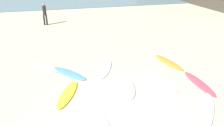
# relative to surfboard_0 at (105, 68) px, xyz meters

# --- Properties ---
(ground_plane) EXTENTS (120.00, 120.00, 0.00)m
(ground_plane) POSITION_rel_surfboard_0_xyz_m (0.00, -3.46, -0.03)
(ground_plane) COLOR beige
(surfboard_0) EXTENTS (1.35, 2.36, 0.07)m
(surfboard_0) POSITION_rel_surfboard_0_xyz_m (0.00, 0.00, 0.00)
(surfboard_0) COLOR white
(surfboard_0) RESTS_ON ground_plane
(surfboard_1) EXTENTS (1.91, 2.40, 0.07)m
(surfboard_1) POSITION_rel_surfboard_0_xyz_m (3.02, -4.36, -0.00)
(surfboard_1) COLOR white
(surfboard_1) RESTS_ON ground_plane
(surfboard_2) EXTENTS (1.28, 2.24, 0.09)m
(surfboard_2) POSITION_rel_surfboard_0_xyz_m (-2.01, -2.09, 0.01)
(surfboard_2) COLOR yellow
(surfboard_2) RESTS_ON ground_plane
(surfboard_3) EXTENTS (0.91, 2.41, 0.08)m
(surfboard_3) POSITION_rel_surfboard_0_xyz_m (2.35, -1.75, 0.01)
(surfboard_3) COLOR #F8E8CD
(surfboard_3) RESTS_ON ground_plane
(surfboard_4) EXTENTS (1.07, 2.30, 0.07)m
(surfboard_4) POSITION_rel_surfboard_0_xyz_m (3.44, -0.11, 0.00)
(surfboard_4) COLOR orange
(surfboard_4) RESTS_ON ground_plane
(surfboard_5) EXTENTS (0.84, 2.53, 0.07)m
(surfboard_5) POSITION_rel_surfboard_0_xyz_m (-1.03, -3.94, -0.00)
(surfboard_5) COLOR white
(surfboard_5) RESTS_ON ground_plane
(surfboard_6) EXTENTS (1.81, 2.04, 0.08)m
(surfboard_6) POSITION_rel_surfboard_0_xyz_m (-1.81, -0.21, 0.01)
(surfboard_6) COLOR #5496D5
(surfboard_6) RESTS_ON ground_plane
(surfboard_7) EXTENTS (0.59, 2.35, 0.08)m
(surfboard_7) POSITION_rel_surfboard_0_xyz_m (3.82, -2.53, 0.01)
(surfboard_7) COLOR #E4485F
(surfboard_7) RESTS_ON ground_plane
(surfboard_8) EXTENTS (1.82, 1.92, 0.07)m
(surfboard_8) POSITION_rel_surfboard_0_xyz_m (-3.08, 0.87, 0.00)
(surfboard_8) COLOR white
(surfboard_8) RESTS_ON ground_plane
(surfboard_9) EXTENTS (0.90, 2.05, 0.09)m
(surfboard_9) POSITION_rel_surfboard_0_xyz_m (0.59, -2.09, 0.01)
(surfboard_9) COLOR silver
(surfboard_9) RESTS_ON ground_plane
(beachgoer_near) EXTENTS (0.34, 0.34, 1.73)m
(beachgoer_near) POSITION_rel_surfboard_0_xyz_m (-3.03, 8.85, 0.93)
(beachgoer_near) COLOR black
(beachgoer_near) RESTS_ON ground_plane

